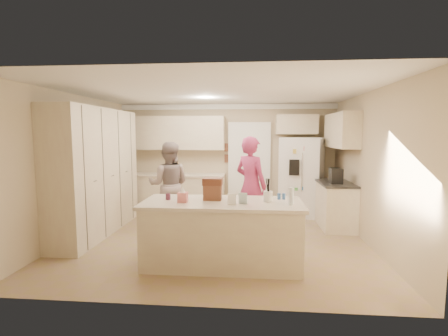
# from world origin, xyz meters

# --- Properties ---
(floor) EXTENTS (5.20, 4.60, 0.02)m
(floor) POSITION_xyz_m (0.00, 0.00, -0.01)
(floor) COLOR #8E7259
(floor) RESTS_ON ground
(ceiling) EXTENTS (5.20, 4.60, 0.02)m
(ceiling) POSITION_xyz_m (0.00, 0.00, 2.61)
(ceiling) COLOR white
(ceiling) RESTS_ON wall_back
(wall_back) EXTENTS (5.20, 0.02, 2.60)m
(wall_back) POSITION_xyz_m (0.00, 2.31, 1.30)
(wall_back) COLOR #BFAD8B
(wall_back) RESTS_ON ground
(wall_front) EXTENTS (5.20, 0.02, 2.60)m
(wall_front) POSITION_xyz_m (0.00, -2.31, 1.30)
(wall_front) COLOR #BFAD8B
(wall_front) RESTS_ON ground
(wall_left) EXTENTS (0.02, 4.60, 2.60)m
(wall_left) POSITION_xyz_m (-2.61, 0.00, 1.30)
(wall_left) COLOR #BFAD8B
(wall_left) RESTS_ON ground
(wall_right) EXTENTS (0.02, 4.60, 2.60)m
(wall_right) POSITION_xyz_m (2.61, 0.00, 1.30)
(wall_right) COLOR #BFAD8B
(wall_right) RESTS_ON ground
(crown_back) EXTENTS (5.20, 0.08, 0.12)m
(crown_back) POSITION_xyz_m (0.00, 2.26, 2.53)
(crown_back) COLOR white
(crown_back) RESTS_ON wall_back
(pantry_bank) EXTENTS (0.60, 2.60, 2.35)m
(pantry_bank) POSITION_xyz_m (-2.30, 0.20, 1.18)
(pantry_bank) COLOR beige
(pantry_bank) RESTS_ON floor
(back_base_cab) EXTENTS (2.20, 0.60, 0.88)m
(back_base_cab) POSITION_xyz_m (-1.15, 2.00, 0.44)
(back_base_cab) COLOR beige
(back_base_cab) RESTS_ON floor
(back_countertop) EXTENTS (2.24, 0.63, 0.04)m
(back_countertop) POSITION_xyz_m (-1.15, 1.99, 0.90)
(back_countertop) COLOR beige
(back_countertop) RESTS_ON back_base_cab
(back_upper_cab) EXTENTS (2.20, 0.35, 0.80)m
(back_upper_cab) POSITION_xyz_m (-1.15, 2.12, 1.90)
(back_upper_cab) COLOR beige
(back_upper_cab) RESTS_ON wall_back
(doorway_opening) EXTENTS (0.90, 0.06, 2.10)m
(doorway_opening) POSITION_xyz_m (0.55, 2.28, 1.05)
(doorway_opening) COLOR black
(doorway_opening) RESTS_ON floor
(doorway_casing) EXTENTS (1.02, 0.03, 2.22)m
(doorway_casing) POSITION_xyz_m (0.55, 2.24, 1.05)
(doorway_casing) COLOR white
(doorway_casing) RESTS_ON floor
(wall_frame_upper) EXTENTS (0.15, 0.02, 0.20)m
(wall_frame_upper) POSITION_xyz_m (0.02, 2.27, 1.55)
(wall_frame_upper) COLOR brown
(wall_frame_upper) RESTS_ON wall_back
(wall_frame_lower) EXTENTS (0.15, 0.02, 0.20)m
(wall_frame_lower) POSITION_xyz_m (0.02, 2.27, 1.28)
(wall_frame_lower) COLOR brown
(wall_frame_lower) RESTS_ON wall_back
(refrigerator) EXTENTS (1.09, 0.97, 1.80)m
(refrigerator) POSITION_xyz_m (1.76, 1.89, 0.90)
(refrigerator) COLOR white
(refrigerator) RESTS_ON floor
(fridge_seam) EXTENTS (0.02, 0.02, 1.78)m
(fridge_seam) POSITION_xyz_m (1.76, 1.54, 0.90)
(fridge_seam) COLOR gray
(fridge_seam) RESTS_ON refrigerator
(fridge_dispenser) EXTENTS (0.22, 0.03, 0.35)m
(fridge_dispenser) POSITION_xyz_m (1.54, 1.53, 1.15)
(fridge_dispenser) COLOR black
(fridge_dispenser) RESTS_ON refrigerator
(fridge_handle_l) EXTENTS (0.02, 0.02, 0.85)m
(fridge_handle_l) POSITION_xyz_m (1.71, 1.52, 1.05)
(fridge_handle_l) COLOR silver
(fridge_handle_l) RESTS_ON refrigerator
(fridge_handle_r) EXTENTS (0.02, 0.02, 0.85)m
(fridge_handle_r) POSITION_xyz_m (1.81, 1.52, 1.05)
(fridge_handle_r) COLOR silver
(fridge_handle_r) RESTS_ON refrigerator
(over_fridge_cab) EXTENTS (0.95, 0.35, 0.45)m
(over_fridge_cab) POSITION_xyz_m (1.65, 2.12, 2.10)
(over_fridge_cab) COLOR beige
(over_fridge_cab) RESTS_ON wall_back
(right_base_cab) EXTENTS (0.60, 1.20, 0.88)m
(right_base_cab) POSITION_xyz_m (2.30, 1.00, 0.44)
(right_base_cab) COLOR beige
(right_base_cab) RESTS_ON floor
(right_countertop) EXTENTS (0.63, 1.24, 0.04)m
(right_countertop) POSITION_xyz_m (2.29, 1.00, 0.90)
(right_countertop) COLOR #2D2B28
(right_countertop) RESTS_ON right_base_cab
(right_upper_cab) EXTENTS (0.35, 1.50, 0.70)m
(right_upper_cab) POSITION_xyz_m (2.43, 1.20, 1.95)
(right_upper_cab) COLOR beige
(right_upper_cab) RESTS_ON wall_right
(coffee_maker) EXTENTS (0.22, 0.28, 0.30)m
(coffee_maker) POSITION_xyz_m (2.25, 0.80, 1.07)
(coffee_maker) COLOR black
(coffee_maker) RESTS_ON right_countertop
(island_base) EXTENTS (2.20, 0.90, 0.88)m
(island_base) POSITION_xyz_m (0.20, -1.10, 0.44)
(island_base) COLOR beige
(island_base) RESTS_ON floor
(island_top) EXTENTS (2.28, 0.96, 0.05)m
(island_top) POSITION_xyz_m (0.20, -1.10, 0.90)
(island_top) COLOR beige
(island_top) RESTS_ON island_base
(utensil_crock) EXTENTS (0.13, 0.13, 0.15)m
(utensil_crock) POSITION_xyz_m (0.85, -1.05, 1.00)
(utensil_crock) COLOR white
(utensil_crock) RESTS_ON island_top
(tissue_box) EXTENTS (0.13, 0.13, 0.14)m
(tissue_box) POSITION_xyz_m (-0.35, -1.20, 1.00)
(tissue_box) COLOR #E17577
(tissue_box) RESTS_ON island_top
(tissue_plume) EXTENTS (0.08, 0.08, 0.08)m
(tissue_plume) POSITION_xyz_m (-0.35, -1.20, 1.10)
(tissue_plume) COLOR white
(tissue_plume) RESTS_ON tissue_box
(dollhouse_body) EXTENTS (0.26, 0.18, 0.22)m
(dollhouse_body) POSITION_xyz_m (0.05, -1.00, 1.04)
(dollhouse_body) COLOR brown
(dollhouse_body) RESTS_ON island_top
(dollhouse_roof) EXTENTS (0.28, 0.20, 0.10)m
(dollhouse_roof) POSITION_xyz_m (0.05, -1.00, 1.20)
(dollhouse_roof) COLOR #592D1E
(dollhouse_roof) RESTS_ON dollhouse_body
(jam_jar) EXTENTS (0.07, 0.07, 0.09)m
(jam_jar) POSITION_xyz_m (-0.60, -1.05, 0.97)
(jam_jar) COLOR #59263F
(jam_jar) RESTS_ON island_top
(greeting_card_a) EXTENTS (0.12, 0.06, 0.16)m
(greeting_card_a) POSITION_xyz_m (0.35, -1.30, 1.01)
(greeting_card_a) COLOR white
(greeting_card_a) RESTS_ON island_top
(greeting_card_b) EXTENTS (0.12, 0.05, 0.16)m
(greeting_card_b) POSITION_xyz_m (0.50, -1.25, 1.01)
(greeting_card_b) COLOR silver
(greeting_card_b) RESTS_ON island_top
(water_bottle) EXTENTS (0.07, 0.07, 0.24)m
(water_bottle) POSITION_xyz_m (1.15, -1.25, 1.04)
(water_bottle) COLOR silver
(water_bottle) RESTS_ON island_top
(shaker_salt) EXTENTS (0.05, 0.05, 0.09)m
(shaker_salt) POSITION_xyz_m (1.02, -0.88, 0.97)
(shaker_salt) COLOR #3765AF
(shaker_salt) RESTS_ON island_top
(shaker_pepper) EXTENTS (0.05, 0.05, 0.09)m
(shaker_pepper) POSITION_xyz_m (1.09, -0.88, 0.97)
(shaker_pepper) COLOR #3765AF
(shaker_pepper) RESTS_ON island_top
(teen_boy) EXTENTS (0.90, 0.74, 1.72)m
(teen_boy) POSITION_xyz_m (-1.05, 0.71, 0.86)
(teen_boy) COLOR gray
(teen_boy) RESTS_ON floor
(teen_girl) EXTENTS (0.80, 0.76, 1.84)m
(teen_girl) POSITION_xyz_m (0.60, 0.41, 0.92)
(teen_girl) COLOR #C13981
(teen_girl) RESTS_ON floor
(fridge_magnets) EXTENTS (0.76, 0.02, 1.44)m
(fridge_magnets) POSITION_xyz_m (1.76, 1.53, 0.90)
(fridge_magnets) COLOR tan
(fridge_magnets) RESTS_ON refrigerator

